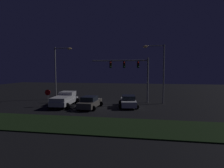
{
  "coord_description": "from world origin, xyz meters",
  "views": [
    {
      "loc": [
        5.28,
        -24.24,
        4.78
      ],
      "look_at": [
        1.23,
        0.28,
        2.86
      ],
      "focal_mm": 29.89,
      "sensor_mm": 36.0,
      "label": 1
    }
  ],
  "objects_px": {
    "car_sedan": "(90,102)",
    "traffic_signal_gantry": "(131,69)",
    "street_lamp_left": "(59,67)",
    "car_sedan_far": "(128,101)",
    "stop_sign": "(48,95)",
    "pickup_truck": "(65,98)",
    "street_lamp_right": "(159,67)"
  },
  "relations": [
    {
      "from": "street_lamp_left",
      "to": "stop_sign",
      "type": "distance_m",
      "value": 6.88
    },
    {
      "from": "pickup_truck",
      "to": "car_sedan_far",
      "type": "relative_size",
      "value": 1.2
    },
    {
      "from": "car_sedan",
      "to": "street_lamp_left",
      "type": "height_order",
      "value": "street_lamp_left"
    },
    {
      "from": "pickup_truck",
      "to": "street_lamp_left",
      "type": "bearing_deg",
      "value": 29.48
    },
    {
      "from": "car_sedan_far",
      "to": "street_lamp_right",
      "type": "height_order",
      "value": "street_lamp_right"
    },
    {
      "from": "pickup_truck",
      "to": "car_sedan",
      "type": "height_order",
      "value": "pickup_truck"
    },
    {
      "from": "street_lamp_right",
      "to": "stop_sign",
      "type": "relative_size",
      "value": 3.69
    },
    {
      "from": "car_sedan",
      "to": "traffic_signal_gantry",
      "type": "relative_size",
      "value": 0.54
    },
    {
      "from": "car_sedan",
      "to": "traffic_signal_gantry",
      "type": "distance_m",
      "value": 8.12
    },
    {
      "from": "car_sedan",
      "to": "car_sedan_far",
      "type": "relative_size",
      "value": 0.98
    },
    {
      "from": "traffic_signal_gantry",
      "to": "street_lamp_left",
      "type": "bearing_deg",
      "value": 176.91
    },
    {
      "from": "pickup_truck",
      "to": "street_lamp_left",
      "type": "height_order",
      "value": "street_lamp_left"
    },
    {
      "from": "car_sedan",
      "to": "street_lamp_right",
      "type": "relative_size",
      "value": 0.55
    },
    {
      "from": "street_lamp_left",
      "to": "street_lamp_right",
      "type": "bearing_deg",
      "value": -4.13
    },
    {
      "from": "pickup_truck",
      "to": "traffic_signal_gantry",
      "type": "bearing_deg",
      "value": -65.68
    },
    {
      "from": "traffic_signal_gantry",
      "to": "street_lamp_left",
      "type": "relative_size",
      "value": 1.0
    },
    {
      "from": "street_lamp_right",
      "to": "traffic_signal_gantry",
      "type": "bearing_deg",
      "value": 172.9
    },
    {
      "from": "car_sedan_far",
      "to": "street_lamp_left",
      "type": "relative_size",
      "value": 0.55
    },
    {
      "from": "pickup_truck",
      "to": "stop_sign",
      "type": "height_order",
      "value": "stop_sign"
    },
    {
      "from": "car_sedan_far",
      "to": "traffic_signal_gantry",
      "type": "xyz_separation_m",
      "value": [
        0.06,
        3.52,
        4.16
      ]
    },
    {
      "from": "car_sedan_far",
      "to": "stop_sign",
      "type": "height_order",
      "value": "stop_sign"
    },
    {
      "from": "pickup_truck",
      "to": "car_sedan",
      "type": "bearing_deg",
      "value": -106.5
    },
    {
      "from": "street_lamp_left",
      "to": "pickup_truck",
      "type": "bearing_deg",
      "value": -57.64
    },
    {
      "from": "street_lamp_right",
      "to": "stop_sign",
      "type": "height_order",
      "value": "street_lamp_right"
    },
    {
      "from": "car_sedan",
      "to": "car_sedan_far",
      "type": "bearing_deg",
      "value": -67.03
    },
    {
      "from": "pickup_truck",
      "to": "street_lamp_right",
      "type": "bearing_deg",
      "value": -75.76
    },
    {
      "from": "pickup_truck",
      "to": "street_lamp_left",
      "type": "distance_m",
      "value": 7.17
    },
    {
      "from": "car_sedan_far",
      "to": "stop_sign",
      "type": "relative_size",
      "value": 2.06
    },
    {
      "from": "stop_sign",
      "to": "street_lamp_right",
      "type": "bearing_deg",
      "value": 17.86
    },
    {
      "from": "traffic_signal_gantry",
      "to": "street_lamp_right",
      "type": "relative_size",
      "value": 1.01
    },
    {
      "from": "pickup_truck",
      "to": "street_lamp_right",
      "type": "height_order",
      "value": "street_lamp_right"
    },
    {
      "from": "car_sedan",
      "to": "stop_sign",
      "type": "xyz_separation_m",
      "value": [
        -5.62,
        0.06,
        0.82
      ]
    }
  ]
}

